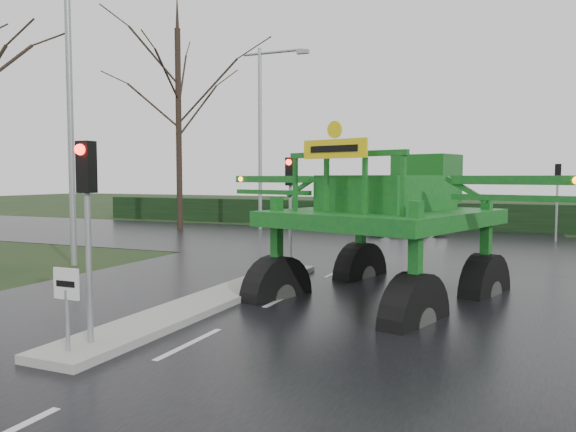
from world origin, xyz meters
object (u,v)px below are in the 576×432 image
at_px(street_light_left_near, 77,82).
at_px(white_sedan, 406,236).
at_px(traffic_signal_near, 87,198).
at_px(traffic_signal_mid, 290,188).
at_px(crop_sprayer, 283,197).
at_px(traffic_signal_far, 558,185).
at_px(street_light_left_far, 265,122).
at_px(keep_left_sign, 67,296).

relative_size(street_light_left_near, white_sedan, 2.68).
bearing_deg(traffic_signal_near, traffic_signal_mid, 90.00).
bearing_deg(crop_sprayer, traffic_signal_far, 84.05).
bearing_deg(white_sedan, street_light_left_far, 62.75).
distance_m(traffic_signal_near, white_sedan, 20.67).
height_order(traffic_signal_near, street_light_left_far, street_light_left_far).
distance_m(traffic_signal_near, traffic_signal_far, 22.42).
bearing_deg(street_light_left_near, crop_sprayer, -11.71).
bearing_deg(traffic_signal_far, white_sedan, 4.63).
distance_m(keep_left_sign, traffic_signal_near, 1.61).
bearing_deg(traffic_signal_mid, white_sedan, 84.79).
distance_m(traffic_signal_far, crop_sprayer, 17.02).
relative_size(keep_left_sign, street_light_left_far, 0.14).
bearing_deg(traffic_signal_near, keep_left_sign, -90.00).
xyz_separation_m(traffic_signal_near, traffic_signal_mid, (0.00, 8.50, 0.00)).
xyz_separation_m(keep_left_sign, street_light_left_far, (-6.89, 21.50, 4.93)).
xyz_separation_m(traffic_signal_far, white_sedan, (-6.71, -0.54, -2.59)).
xyz_separation_m(traffic_signal_far, street_light_left_near, (-14.69, -14.01, 3.40)).
xyz_separation_m(traffic_signal_near, traffic_signal_far, (7.80, 21.02, 0.00)).
xyz_separation_m(traffic_signal_near, street_light_left_far, (-6.89, 21.01, 3.40)).
bearing_deg(crop_sprayer, street_light_left_near, -174.74).
height_order(keep_left_sign, crop_sprayer, crop_sprayer).
distance_m(keep_left_sign, street_light_left_far, 23.11).
bearing_deg(traffic_signal_mid, traffic_signal_far, 58.07).
relative_size(traffic_signal_mid, street_light_left_near, 0.35).
bearing_deg(white_sedan, crop_sprayer, 156.89).
height_order(crop_sprayer, white_sedan, crop_sprayer).
bearing_deg(street_light_left_far, traffic_signal_near, -71.83).
distance_m(keep_left_sign, crop_sprayer, 6.10).
distance_m(traffic_signal_near, street_light_left_far, 22.37).
bearing_deg(street_light_left_near, traffic_signal_far, 43.63).
bearing_deg(street_light_left_near, traffic_signal_near, -45.47).
bearing_deg(street_light_left_far, white_sedan, -3.83).
relative_size(traffic_signal_near, street_light_left_far, 0.35).
distance_m(traffic_signal_mid, traffic_signal_far, 14.75).
xyz_separation_m(traffic_signal_far, street_light_left_far, (-14.69, -0.01, 3.40)).
distance_m(traffic_signal_mid, street_light_left_near, 7.83).
bearing_deg(street_light_left_far, traffic_signal_far, 0.03).
height_order(traffic_signal_near, crop_sprayer, crop_sprayer).
bearing_deg(street_light_left_far, traffic_signal_mid, -61.14).
distance_m(keep_left_sign, white_sedan, 21.02).
bearing_deg(crop_sprayer, street_light_left_far, 134.20).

